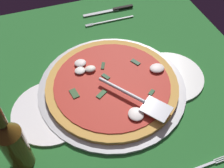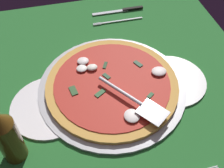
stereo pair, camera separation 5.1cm
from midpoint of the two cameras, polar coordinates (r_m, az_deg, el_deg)
ground_plane at (r=83.84cm, az=0.29°, el=-1.00°), size 97.04×97.04×0.80cm
checker_pattern at (r=83.49cm, az=0.29°, el=-0.80°), size 97.04×97.04×0.10cm
pizza_pan at (r=82.67cm, az=1.75°, el=-0.80°), size 44.31×44.31×1.23cm
dinner_plate_left at (r=79.87cm, az=-11.15°, el=-4.71°), size 22.22×22.22×1.00cm
dinner_plate_right at (r=87.18cm, az=13.96°, el=0.64°), size 21.13×21.13×1.00cm
pizza at (r=81.58cm, az=1.81°, el=-0.12°), size 39.61×39.61×2.98cm
pizza_server at (r=75.14cm, az=6.68°, el=-3.47°), size 16.11×20.10×1.00cm
place_setting_far at (r=110.25cm, az=3.05°, el=13.93°), size 21.50×14.13×1.40cm
beer_bottle at (r=66.26cm, az=-19.21°, el=-10.07°), size 5.76×5.76×25.48cm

